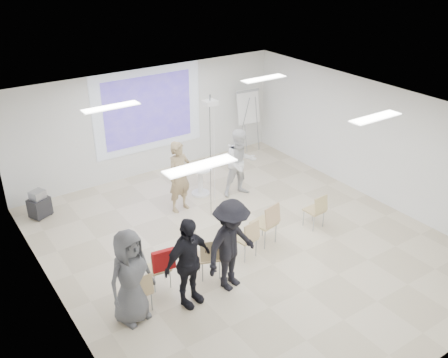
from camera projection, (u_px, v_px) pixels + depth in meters
floor at (244, 244)px, 11.13m from camera, size 8.00×9.00×0.10m
ceiling at (247, 112)px, 9.75m from camera, size 8.00×9.00×0.10m
wall_back at (148, 121)px, 13.82m from camera, size 8.00×0.10×3.00m
wall_left at (52, 243)px, 8.40m from camera, size 0.10×9.00×3.00m
wall_right at (376, 142)px, 12.48m from camera, size 0.10×9.00×3.00m
projection_halo at (148, 110)px, 13.61m from camera, size 3.20×0.01×2.30m
projection_image at (149, 110)px, 13.60m from camera, size 2.60×0.01×1.90m
pedestal_table at (200, 179)px, 12.97m from camera, size 0.75×0.75×0.80m
player_left at (179, 172)px, 12.00m from camera, size 0.83×0.64×2.04m
player_right at (240, 160)px, 12.73m from camera, size 1.08×0.93×1.99m
controller_left at (180, 155)px, 12.13m from camera, size 0.06×0.13×0.04m
controller_right at (229, 145)px, 12.67m from camera, size 0.05×0.11×0.04m
chair_far_left at (141, 289)px, 8.89m from camera, size 0.40×0.43×0.82m
chair_left_mid at (160, 266)px, 9.48m from camera, size 0.45×0.47×0.84m
chair_left_inner at (210, 255)px, 9.74m from camera, size 0.56×0.58×0.91m
chair_center at (248, 236)px, 10.36m from camera, size 0.48×0.51×0.89m
chair_right_inner at (267, 221)px, 10.80m from camera, size 0.56×0.59×1.00m
chair_right_far at (317, 209)px, 11.45m from camera, size 0.42×0.45×0.85m
red_jacket at (164, 260)px, 9.28m from camera, size 0.45×0.16×0.42m
laptop at (209, 254)px, 9.85m from camera, size 0.40×0.34×0.03m
audience_left at (188, 257)px, 8.86m from camera, size 1.32×0.95×2.05m
audience_mid at (231, 240)px, 9.27m from camera, size 1.52×1.07×2.13m
audience_outer at (130, 272)px, 8.48m from camera, size 1.11×0.87×2.02m
flipchart_easel at (248, 107)px, 15.00m from camera, size 0.87×0.66×2.00m
av_cart at (39, 205)px, 11.99m from camera, size 0.57×0.53×0.69m
ceiling_projector at (210, 109)px, 11.07m from camera, size 0.30×0.25×3.00m
fluor_panel_nw at (111, 107)px, 10.27m from camera, size 1.20×0.30×0.02m
fluor_panel_ne at (264, 79)px, 12.28m from camera, size 1.20×0.30×0.02m
fluor_panel_sw at (200, 166)px, 7.67m from camera, size 1.20×0.30×0.02m
fluor_panel_se at (375, 117)px, 9.68m from camera, size 1.20×0.30×0.02m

